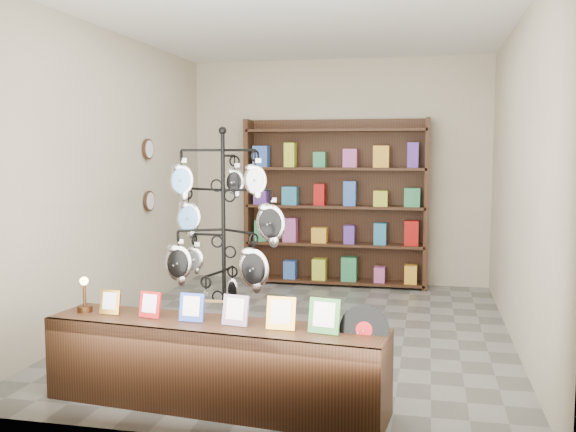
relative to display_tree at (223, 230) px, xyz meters
name	(u,v)px	position (x,y,z in m)	size (l,w,h in m)	color
ground	(302,330)	(0.41, 1.19, -1.14)	(5.00, 5.00, 0.00)	slate
room_envelope	(302,143)	(0.41, 1.19, 0.71)	(5.00, 5.00, 5.00)	#C0B69B
display_tree	(223,230)	(0.00, 0.00, 0.00)	(1.01, 0.86, 1.97)	black
front_shelf	(214,364)	(0.19, -0.81, -0.84)	(2.45, 0.73, 0.85)	black
back_shelving	(335,208)	(0.41, 3.49, -0.11)	(2.42, 0.36, 2.20)	black
wall_clocks	(149,175)	(-1.56, 1.99, 0.36)	(0.03, 0.24, 0.84)	black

